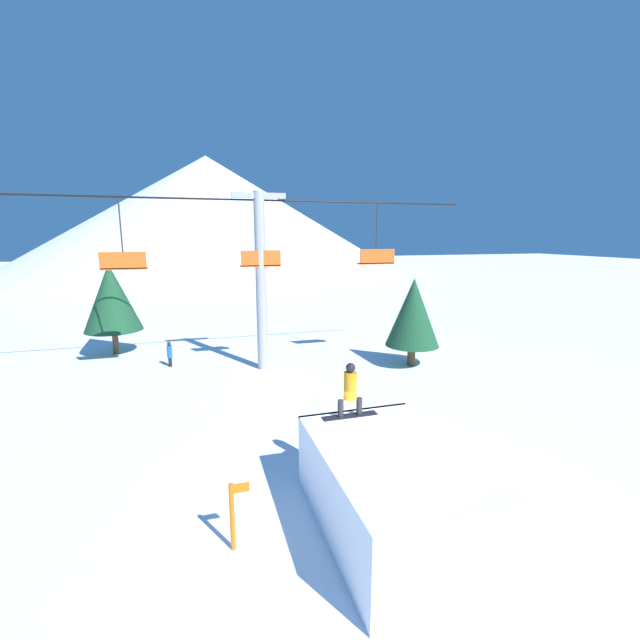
{
  "coord_description": "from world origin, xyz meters",
  "views": [
    {
      "loc": [
        -3.5,
        -8.27,
        6.28
      ],
      "look_at": [
        0.37,
        4.48,
        3.61
      ],
      "focal_mm": 24.0,
      "sensor_mm": 36.0,
      "label": 1
    }
  ],
  "objects_px": {
    "pine_tree_near": "(413,312)",
    "trail_marker": "(233,514)",
    "snow_ramp": "(392,490)",
    "distant_skier": "(170,353)",
    "snowboarder": "(350,390)"
  },
  "relations": [
    {
      "from": "snowboarder",
      "to": "pine_tree_near",
      "type": "relative_size",
      "value": 0.33
    },
    {
      "from": "snow_ramp",
      "to": "distant_skier",
      "type": "height_order",
      "value": "snow_ramp"
    },
    {
      "from": "snow_ramp",
      "to": "snowboarder",
      "type": "bearing_deg",
      "value": 97.43
    },
    {
      "from": "snow_ramp",
      "to": "pine_tree_near",
      "type": "xyz_separation_m",
      "value": [
        6.21,
        10.44,
        1.73
      ]
    },
    {
      "from": "trail_marker",
      "to": "distant_skier",
      "type": "relative_size",
      "value": 1.19
    },
    {
      "from": "pine_tree_near",
      "to": "trail_marker",
      "type": "bearing_deg",
      "value": -133.35
    },
    {
      "from": "pine_tree_near",
      "to": "distant_skier",
      "type": "bearing_deg",
      "value": 164.06
    },
    {
      "from": "snow_ramp",
      "to": "distant_skier",
      "type": "bearing_deg",
      "value": 110.26
    },
    {
      "from": "snow_ramp",
      "to": "pine_tree_near",
      "type": "bearing_deg",
      "value": 59.25
    },
    {
      "from": "snow_ramp",
      "to": "trail_marker",
      "type": "xyz_separation_m",
      "value": [
        -3.33,
        0.33,
        -0.12
      ]
    },
    {
      "from": "snow_ramp",
      "to": "pine_tree_near",
      "type": "height_order",
      "value": "pine_tree_near"
    },
    {
      "from": "snow_ramp",
      "to": "pine_tree_near",
      "type": "distance_m",
      "value": 12.27
    },
    {
      "from": "snowboarder",
      "to": "trail_marker",
      "type": "relative_size",
      "value": 0.97
    },
    {
      "from": "snow_ramp",
      "to": "distant_skier",
      "type": "relative_size",
      "value": 3.74
    },
    {
      "from": "pine_tree_near",
      "to": "distant_skier",
      "type": "distance_m",
      "value": 11.86
    }
  ]
}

